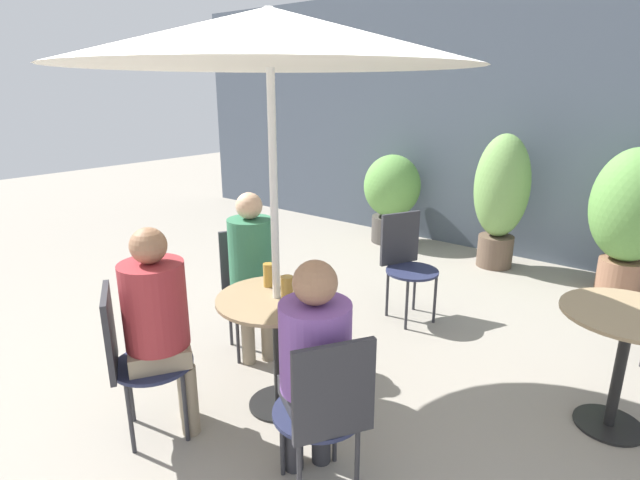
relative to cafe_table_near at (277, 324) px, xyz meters
The scene contains 17 objects.
ground_plane 0.57m from the cafe_table_near, 66.27° to the right, with size 20.00×20.00×0.00m, color gray.
storefront_wall 3.93m from the cafe_table_near, 89.11° to the left, with size 10.00×0.06×3.00m.
cafe_table_near is the anchor object (origin of this frame).
cafe_table_far 1.94m from the cafe_table_near, 32.75° to the left, with size 0.70×0.70×0.72m.
bistro_chair_0 0.81m from the cafe_table_near, 148.82° to the left, with size 0.49×0.48×0.88m.
bistro_chair_1 0.81m from the cafe_table_near, 121.18° to the right, with size 0.48×0.49×0.88m.
bistro_chair_2 0.81m from the cafe_table_near, 31.18° to the right, with size 0.49×0.48×0.88m.
bistro_chair_3 1.60m from the cafe_table_near, 91.68° to the left, with size 0.48×0.47×0.88m.
seated_person_0 0.68m from the cafe_table_near, 148.82° to the left, with size 0.39×0.38×1.21m.
seated_person_1 0.67m from the cafe_table_near, 121.18° to the right, with size 0.41×0.42×1.20m.
seated_person_2 0.67m from the cafe_table_near, 31.18° to the right, with size 0.42×0.41×1.17m.
beer_glass_0 0.32m from the cafe_table_near, 27.32° to the right, with size 0.07×0.07×0.19m.
beer_glass_1 0.30m from the cafe_table_near, 149.35° to the left, with size 0.06×0.06×0.14m.
potted_plant_0 3.60m from the cafe_table_near, 110.31° to the left, with size 0.70×0.70×1.10m.
potted_plant_1 3.32m from the cafe_table_near, 88.04° to the left, with size 0.56×0.56×1.43m.
potted_plant_2 3.59m from the cafe_table_near, 68.59° to the left, with size 0.72×0.72×1.38m.
umbrella 1.57m from the cafe_table_near, behind, with size 2.12×2.12×2.26m.
Camera 1 is at (1.80, -1.78, 1.88)m, focal length 28.00 mm.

